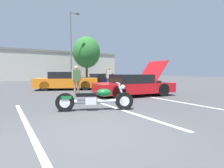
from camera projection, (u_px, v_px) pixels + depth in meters
name	position (u px, v px, depth m)	size (l,w,h in m)	color
ground_plane	(93.00, 133.00, 3.74)	(80.00, 80.00, 0.00)	#474749
parking_stripe_foreground	(26.00, 123.00, 4.43)	(0.12, 5.38, 0.01)	white
parking_stripe_middle	(120.00, 109.00, 6.01)	(0.12, 5.38, 0.01)	white
parking_stripe_back	(175.00, 101.00, 7.59)	(0.12, 5.38, 0.01)	white
far_building	(13.00, 64.00, 24.91)	(32.00, 4.20, 4.40)	beige
light_pole	(71.00, 44.00, 20.86)	(1.21, 0.28, 8.35)	slate
tree_background	(87.00, 52.00, 24.38)	(3.78, 3.78, 6.12)	brown
motorcycle	(95.00, 99.00, 5.84)	(2.40, 1.26, 0.94)	black
show_car_hood_open	(134.00, 85.00, 9.39)	(4.40, 2.53, 1.90)	red
parked_car_mid_right_row	(66.00, 81.00, 12.50)	(4.64, 3.36, 1.27)	orange
parked_car_right_row	(103.00, 79.00, 18.55)	(4.62, 2.31, 1.06)	black
spectator_near_motorcycle	(109.00, 76.00, 13.23)	(0.52, 0.21, 1.61)	#38476B
spectator_by_show_car	(76.00, 78.00, 9.47)	(0.52, 0.21, 1.61)	gray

